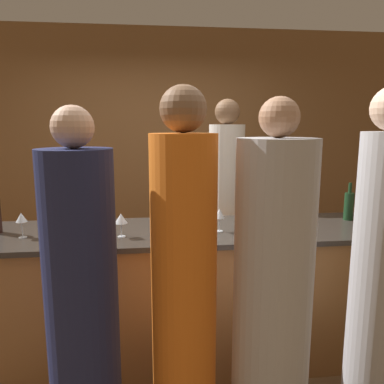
% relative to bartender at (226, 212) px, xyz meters
% --- Properties ---
extents(ground_plane, '(14.00, 14.00, 0.00)m').
position_rel_bartender_xyz_m(ground_plane, '(-0.65, -0.78, -0.92)').
color(ground_plane, brown).
extents(back_wall, '(8.00, 0.06, 2.80)m').
position_rel_bartender_xyz_m(back_wall, '(-0.65, 1.09, 0.48)').
color(back_wall, brown).
rests_on(back_wall, ground_plane).
extents(bar_counter, '(3.49, 0.76, 0.98)m').
position_rel_bartender_xyz_m(bar_counter, '(-0.65, -0.78, -0.42)').
color(bar_counter, '#996638').
rests_on(bar_counter, ground_plane).
extents(bartender, '(0.32, 0.32, 1.94)m').
position_rel_bartender_xyz_m(bartender, '(0.00, 0.00, 0.00)').
color(bartender, silver).
rests_on(bartender, ground_plane).
extents(guest_0, '(0.34, 0.34, 1.80)m').
position_rel_bartender_xyz_m(guest_0, '(-1.02, -1.61, -0.08)').
color(guest_0, '#1E234C').
rests_on(guest_0, ground_plane).
extents(guest_1, '(0.39, 0.39, 1.84)m').
position_rel_bartender_xyz_m(guest_1, '(-0.09, -1.62, -0.07)').
color(guest_1, '#B2B2B7').
rests_on(guest_1, ground_plane).
extents(guest_3, '(0.33, 0.33, 1.89)m').
position_rel_bartender_xyz_m(guest_3, '(-0.53, -1.57, -0.03)').
color(guest_3, orange).
rests_on(guest_3, ground_plane).
extents(guest_4, '(0.29, 0.29, 1.90)m').
position_rel_bartender_xyz_m(guest_4, '(0.51, -1.57, -0.01)').
color(guest_4, '#B2B2B7').
rests_on(guest_4, ground_plane).
extents(wine_bottle_0, '(0.07, 0.07, 0.29)m').
position_rel_bartender_xyz_m(wine_bottle_0, '(0.84, -0.64, 0.18)').
color(wine_bottle_0, '#19381E').
rests_on(wine_bottle_0, bar_counter).
extents(wine_glass_0, '(0.07, 0.07, 0.17)m').
position_rel_bartender_xyz_m(wine_glass_0, '(-1.53, -0.86, 0.20)').
color(wine_glass_0, silver).
rests_on(wine_glass_0, bar_counter).
extents(wine_glass_1, '(0.08, 0.08, 0.16)m').
position_rel_bartender_xyz_m(wine_glass_1, '(-0.89, -0.91, 0.19)').
color(wine_glass_1, silver).
rests_on(wine_glass_1, bar_counter).
extents(wine_glass_2, '(0.07, 0.07, 0.16)m').
position_rel_bartender_xyz_m(wine_glass_2, '(-0.22, -0.86, 0.19)').
color(wine_glass_2, silver).
rests_on(wine_glass_2, bar_counter).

